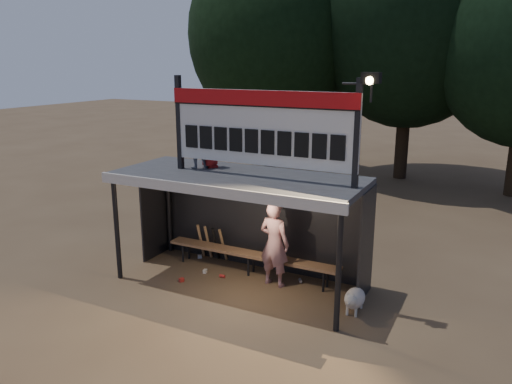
{
  "coord_description": "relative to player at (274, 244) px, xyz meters",
  "views": [
    {
      "loc": [
        4.65,
        -8.38,
        4.47
      ],
      "look_at": [
        0.2,
        0.4,
        1.9
      ],
      "focal_mm": 35.0,
      "sensor_mm": 36.0,
      "label": 1
    }
  ],
  "objects": [
    {
      "name": "ground",
      "position": [
        -0.68,
        -0.28,
        -0.9
      ],
      "size": [
        80.0,
        80.0,
        0.0
      ],
      "primitive_type": "plane",
      "color": "brown",
      "rests_on": "ground"
    },
    {
      "name": "player",
      "position": [
        0.0,
        0.0,
        0.0
      ],
      "size": [
        0.7,
        0.5,
        1.8
      ],
      "primitive_type": "imported",
      "rotation": [
        0.0,
        0.0,
        3.03
      ],
      "color": "silver",
      "rests_on": "ground"
    },
    {
      "name": "child_a",
      "position": [
        -1.74,
        -0.1,
        1.9
      ],
      "size": [
        0.59,
        0.57,
        0.96
      ],
      "primitive_type": "imported",
      "rotation": [
        0.0,
        0.0,
        3.79
      ],
      "color": "gray",
      "rests_on": "dugout_shelter"
    },
    {
      "name": "child_b",
      "position": [
        -1.56,
        0.11,
        1.96
      ],
      "size": [
        0.62,
        0.6,
        1.08
      ],
      "primitive_type": "imported",
      "rotation": [
        0.0,
        0.0,
        2.42
      ],
      "color": "#B31C1B",
      "rests_on": "dugout_shelter"
    },
    {
      "name": "dugout_shelter",
      "position": [
        -0.68,
        -0.04,
        0.95
      ],
      "size": [
        5.1,
        2.08,
        2.32
      ],
      "color": "#38383A",
      "rests_on": "ground"
    },
    {
      "name": "scoreboard_assembly",
      "position": [
        -0.12,
        -0.29,
        2.43
      ],
      "size": [
        4.1,
        0.27,
        1.99
      ],
      "color": "black",
      "rests_on": "dugout_shelter"
    },
    {
      "name": "bench",
      "position": [
        -0.68,
        0.27,
        -0.46
      ],
      "size": [
        4.0,
        0.35,
        0.48
      ],
      "color": "#916744",
      "rests_on": "ground"
    },
    {
      "name": "tree_left",
      "position": [
        -4.68,
        9.72,
        4.62
      ],
      "size": [
        6.46,
        6.46,
        9.27
      ],
      "color": "black",
      "rests_on": "ground"
    },
    {
      "name": "tree_mid",
      "position": [
        0.32,
        11.22,
        5.27
      ],
      "size": [
        7.22,
        7.22,
        10.36
      ],
      "color": "black",
      "rests_on": "ground"
    },
    {
      "name": "dog",
      "position": [
        1.81,
        -0.43,
        -0.62
      ],
      "size": [
        0.36,
        0.81,
        0.49
      ],
      "color": "beige",
      "rests_on": "ground"
    },
    {
      "name": "bats",
      "position": [
        -1.83,
        0.54,
        -0.47
      ],
      "size": [
        0.68,
        0.35,
        0.84
      ],
      "color": "#A6794D",
      "rests_on": "ground"
    },
    {
      "name": "litter",
      "position": [
        -1.27,
        -0.05,
        -0.86
      ],
      "size": [
        2.73,
        1.39,
        0.08
      ],
      "color": "#AE261D",
      "rests_on": "ground"
    }
  ]
}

